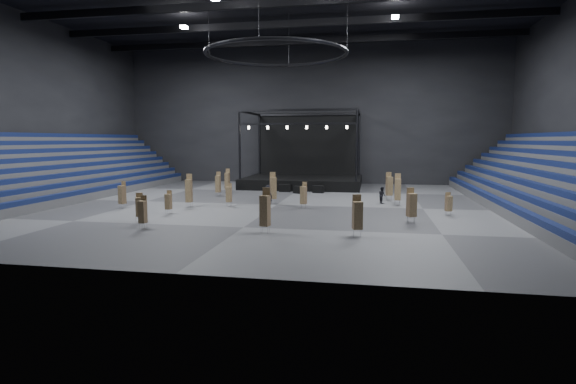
% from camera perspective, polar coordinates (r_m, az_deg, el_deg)
% --- Properties ---
extents(floor, '(50.00, 50.00, 0.00)m').
position_cam_1_polar(floor, '(39.78, -1.46, -1.63)').
color(floor, '#4F4F51').
rests_on(floor, ground).
extents(wall_back, '(50.00, 0.20, 18.00)m').
position_cam_1_polar(wall_back, '(60.16, 2.72, 9.75)').
color(wall_back, black).
rests_on(wall_back, ground).
extents(wall_front, '(50.00, 0.20, 18.00)m').
position_cam_1_polar(wall_front, '(19.60, -14.88, 16.07)').
color(wall_front, black).
rests_on(wall_front, ground).
extents(wall_left, '(0.20, 42.00, 18.00)m').
position_cam_1_polar(wall_left, '(50.93, -30.62, 9.41)').
color(wall_left, black).
rests_on(wall_left, ground).
extents(bleachers_left, '(7.20, 40.00, 6.40)m').
position_cam_1_polar(bleachers_left, '(49.66, -28.33, 1.23)').
color(bleachers_left, '#48484B').
rests_on(bleachers_left, floor).
extents(bleachers_right, '(7.20, 40.00, 6.40)m').
position_cam_1_polar(bleachers_right, '(41.44, 31.32, 0.14)').
color(bleachers_right, '#48484B').
rests_on(bleachers_right, floor).
extents(stage, '(14.00, 10.00, 9.20)m').
position_cam_1_polar(stage, '(55.52, 2.01, 2.22)').
color(stage, black).
rests_on(stage, floor).
extents(truss_ring, '(12.30, 12.30, 5.15)m').
position_cam_1_polar(truss_ring, '(40.04, -1.51, 17.11)').
color(truss_ring, black).
rests_on(truss_ring, ceiling).
extents(roof_girders, '(49.00, 30.35, 0.70)m').
position_cam_1_polar(roof_girders, '(41.01, -1.53, 22.89)').
color(roof_girders, black).
rests_on(roof_girders, ceiling).
extents(flight_case_left, '(1.29, 0.72, 0.83)m').
position_cam_1_polar(flight_case_left, '(49.71, -0.41, 0.51)').
color(flight_case_left, black).
rests_on(flight_case_left, floor).
extents(flight_case_mid, '(1.33, 0.99, 0.79)m').
position_cam_1_polar(flight_case_mid, '(48.14, 1.41, 0.28)').
color(flight_case_mid, black).
rests_on(flight_case_mid, floor).
extents(flight_case_right, '(1.31, 0.86, 0.80)m').
position_cam_1_polar(flight_case_right, '(48.73, 3.87, 0.35)').
color(flight_case_right, black).
rests_on(flight_case_right, floor).
extents(chair_stack_0, '(0.53, 0.53, 2.78)m').
position_cam_1_polar(chair_stack_0, '(40.65, 13.76, 0.38)').
color(chair_stack_0, silver).
rests_on(chair_stack_0, floor).
extents(chair_stack_1, '(0.63, 0.63, 2.81)m').
position_cam_1_polar(chair_stack_1, '(27.61, -2.92, -2.28)').
color(chair_stack_1, silver).
rests_on(chair_stack_1, floor).
extents(chair_stack_2, '(0.67, 0.67, 2.50)m').
position_cam_1_polar(chair_stack_2, '(26.90, 8.81, -2.86)').
color(chair_stack_2, silver).
rests_on(chair_stack_2, floor).
extents(chair_stack_3, '(0.55, 0.55, 2.84)m').
position_cam_1_polar(chair_stack_3, '(39.25, -12.47, 0.22)').
color(chair_stack_3, silver).
rests_on(chair_stack_3, floor).
extents(chair_stack_4, '(0.70, 0.70, 2.84)m').
position_cam_1_polar(chair_stack_4, '(40.40, -1.90, 0.57)').
color(chair_stack_4, silver).
rests_on(chair_stack_4, floor).
extents(chair_stack_5, '(0.53, 0.53, 1.78)m').
position_cam_1_polar(chair_stack_5, '(36.03, 19.72, -1.34)').
color(chair_stack_5, silver).
rests_on(chair_stack_5, floor).
extents(chair_stack_6, '(0.46, 0.46, 1.83)m').
position_cam_1_polar(chair_stack_6, '(36.04, -14.94, -1.13)').
color(chair_stack_6, silver).
rests_on(chair_stack_6, floor).
extents(chair_stack_7, '(0.64, 0.64, 2.04)m').
position_cam_1_polar(chair_stack_7, '(33.02, -18.35, -1.74)').
color(chair_stack_7, silver).
rests_on(chair_stack_7, floor).
extents(chair_stack_8, '(0.72, 0.72, 2.46)m').
position_cam_1_polar(chair_stack_8, '(32.01, 15.41, -1.54)').
color(chair_stack_8, silver).
rests_on(chair_stack_8, floor).
extents(chair_stack_9, '(0.60, 0.60, 2.29)m').
position_cam_1_polar(chair_stack_9, '(39.99, -20.30, -0.27)').
color(chair_stack_9, silver).
rests_on(chair_stack_9, floor).
extents(chair_stack_10, '(0.47, 0.47, 2.15)m').
position_cam_1_polar(chair_stack_10, '(30.57, -17.96, -2.34)').
color(chair_stack_10, silver).
rests_on(chair_stack_10, floor).
extents(chair_stack_11, '(0.49, 0.49, 2.62)m').
position_cam_1_polar(chair_stack_11, '(49.18, -7.72, 1.45)').
color(chair_stack_11, silver).
rests_on(chair_stack_11, floor).
extents(chair_stack_12, '(0.69, 0.69, 2.67)m').
position_cam_1_polar(chair_stack_12, '(43.83, 12.73, 0.80)').
color(chair_stack_12, silver).
rests_on(chair_stack_12, floor).
extents(chair_stack_13, '(0.45, 0.45, 1.99)m').
position_cam_1_polar(chair_stack_13, '(39.20, -7.52, -0.26)').
color(chair_stack_13, silver).
rests_on(chair_stack_13, floor).
extents(chair_stack_14, '(0.46, 0.46, 2.49)m').
position_cam_1_polar(chair_stack_14, '(46.46, -8.87, 1.06)').
color(chair_stack_14, silver).
rests_on(chair_stack_14, floor).
extents(chair_stack_15, '(0.57, 0.57, 2.21)m').
position_cam_1_polar(chair_stack_15, '(37.64, 1.99, -0.34)').
color(chair_stack_15, silver).
rests_on(chair_stack_15, floor).
extents(man_center, '(0.84, 0.68, 1.99)m').
position_cam_1_polar(man_center, '(37.56, -2.54, -0.60)').
color(man_center, black).
rests_on(man_center, floor).
extents(crew_member, '(0.82, 0.90, 1.51)m').
position_cam_1_polar(crew_member, '(41.37, 11.86, -0.40)').
color(crew_member, black).
rests_on(crew_member, floor).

